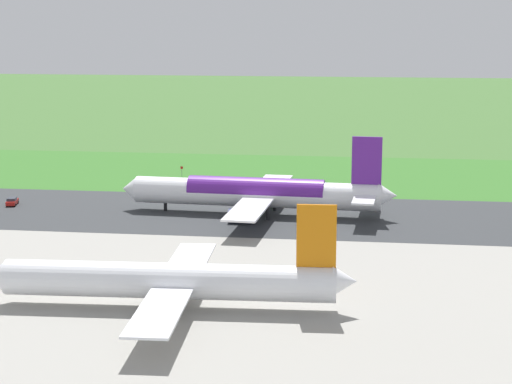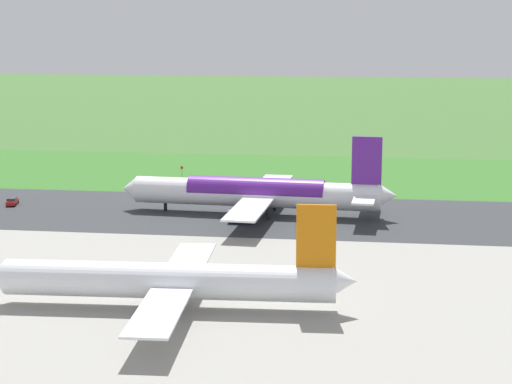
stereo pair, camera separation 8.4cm
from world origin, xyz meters
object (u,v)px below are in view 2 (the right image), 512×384
Objects in this scene: airliner_parked_mid at (171,280)px; service_car_followme at (12,201)px; no_stopping_sign at (182,171)px; traffic_cone_orange at (153,180)px; airliner_main at (258,193)px.

airliner_parked_mid reaches higher than service_car_followme.
no_stopping_sign is 7.81m from traffic_cone_orange.
airliner_parked_mid is 90.91m from traffic_cone_orange.
no_stopping_sign reaches higher than service_car_followme.
airliner_main reaches higher than no_stopping_sign.
airliner_main is 56.37m from airliner_parked_mid.
airliner_parked_mid is (4.18, 56.21, -0.43)m from airliner_main.
airliner_parked_mid is 94.42m from no_stopping_sign.
airliner_main reaches higher than service_car_followme.
airliner_main is 19.02× the size of no_stopping_sign.
airliner_main reaches higher than traffic_cone_orange.
service_car_followme is 44.17m from no_stopping_sign.
airliner_main is at bearing 132.65° from traffic_cone_orange.
airliner_parked_mid is 89.41× the size of traffic_cone_orange.
traffic_cone_orange is (5.79, 5.05, -1.40)m from no_stopping_sign.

